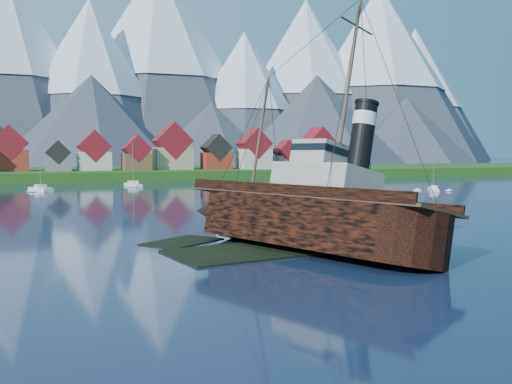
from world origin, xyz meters
name	(u,v)px	position (x,y,z in m)	size (l,w,h in m)	color
ground	(285,246)	(0.00, 0.00, 0.00)	(1400.00, 1400.00, 0.00)	#16243F
shoal	(292,245)	(1.78, 2.15, -0.35)	(31.71, 21.24, 1.14)	black
shore_bank	(95,177)	(0.00, 170.00, 0.00)	(600.00, 80.00, 3.20)	#1A4112
seawall	(109,182)	(0.00, 132.00, 0.00)	(600.00, 2.50, 2.00)	#3F3D38
mountains	(52,60)	(-0.79, 481.26, 89.34)	(965.00, 340.00, 205.00)	#2D333D
tugboat_wreck	(296,214)	(0.57, -1.20, 3.23)	(7.55, 32.54, 25.79)	black
sailboat_c	(41,190)	(-20.83, 95.92, 0.28)	(5.73, 9.86, 12.43)	white
sailboat_d	(433,190)	(67.17, 60.04, 0.25)	(5.96, 7.69, 10.76)	white
sailboat_e	(133,185)	(3.11, 105.83, 0.27)	(3.27, 10.86, 12.44)	white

